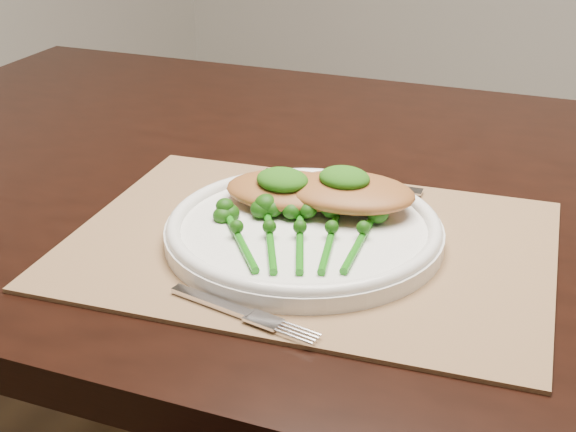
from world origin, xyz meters
The scene contains 10 objects.
dining_table centered at (-0.10, -0.12, 0.38)m, with size 1.73×1.15×0.75m.
placemat centered at (-0.11, -0.29, 0.75)m, with size 0.49×0.36×0.00m, color olive.
dinner_plate centered at (-0.11, -0.29, 0.77)m, with size 0.29×0.29×0.03m.
knife centered at (-0.17, -0.15, 0.76)m, with size 0.19×0.06×0.01m.
fork centered at (-0.08, -0.45, 0.76)m, with size 0.15×0.02×0.00m.
chicken_fillet_left centered at (-0.16, -0.25, 0.79)m, with size 0.14×0.10×0.03m, color #A1622E.
chicken_fillet_right centered at (-0.09, -0.23, 0.79)m, with size 0.14×0.10×0.03m, color #A1622E.
pesto_dollop_left centered at (-0.16, -0.26, 0.80)m, with size 0.06×0.05×0.02m, color #15490A.
pesto_dollop_right centered at (-0.10, -0.24, 0.81)m, with size 0.06×0.05×0.02m, color #15490A.
broccolini_bundle centered at (-0.10, -0.33, 0.78)m, with size 0.19×0.20×0.04m.
Camera 1 is at (0.25, -0.94, 1.14)m, focal length 50.00 mm.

